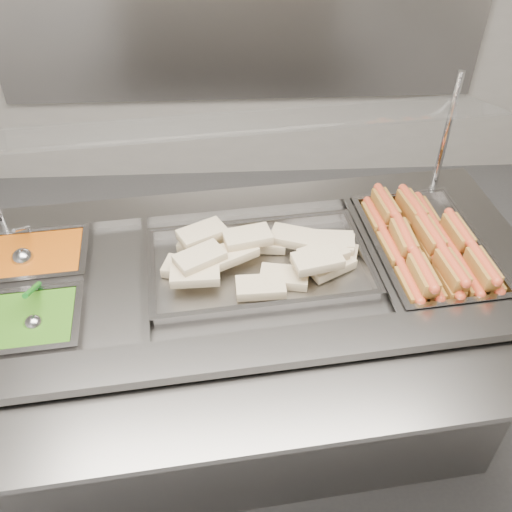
{
  "coord_description": "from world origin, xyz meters",
  "views": [
    {
      "loc": [
        -0.07,
        -1.03,
        2.27
      ],
      "look_at": [
        -0.0,
        0.43,
        0.99
      ],
      "focal_mm": 40.0,
      "sensor_mm": 36.0,
      "label": 1
    }
  ],
  "objects_px": {
    "sneeze_guard": "(229,127)",
    "pan_hotdogs": "(425,253)",
    "pan_wraps": "(259,267)",
    "steam_counter": "(243,354)",
    "serving_spoon": "(34,318)",
    "ladle": "(23,257)"
  },
  "relations": [
    {
      "from": "pan_wraps",
      "to": "serving_spoon",
      "type": "xyz_separation_m",
      "value": [
        -0.71,
        -0.24,
        0.04
      ]
    },
    {
      "from": "ladle",
      "to": "pan_wraps",
      "type": "bearing_deg",
      "value": -3.81
    },
    {
      "from": "sneeze_guard",
      "to": "ladle",
      "type": "distance_m",
      "value": 0.84
    },
    {
      "from": "steam_counter",
      "to": "pan_wraps",
      "type": "relative_size",
      "value": 2.72
    },
    {
      "from": "pan_hotdogs",
      "to": "pan_wraps",
      "type": "relative_size",
      "value": 0.81
    },
    {
      "from": "sneeze_guard",
      "to": "ladle",
      "type": "xyz_separation_m",
      "value": [
        -0.72,
        -0.17,
        -0.38
      ]
    },
    {
      "from": "pan_wraps",
      "to": "steam_counter",
      "type": "bearing_deg",
      "value": -173.87
    },
    {
      "from": "pan_wraps",
      "to": "ladle",
      "type": "relative_size",
      "value": 3.73
    },
    {
      "from": "sneeze_guard",
      "to": "pan_hotdogs",
      "type": "xyz_separation_m",
      "value": [
        0.69,
        -0.16,
        -0.44
      ]
    },
    {
      "from": "steam_counter",
      "to": "sneeze_guard",
      "type": "distance_m",
      "value": 0.91
    },
    {
      "from": "serving_spoon",
      "to": "steam_counter",
      "type": "bearing_deg",
      "value": 19.83
    },
    {
      "from": "steam_counter",
      "to": "ladle",
      "type": "relative_size",
      "value": 10.17
    },
    {
      "from": "sneeze_guard",
      "to": "pan_wraps",
      "type": "relative_size",
      "value": 2.33
    },
    {
      "from": "pan_hotdogs",
      "to": "serving_spoon",
      "type": "relative_size",
      "value": 3.23
    },
    {
      "from": "pan_wraps",
      "to": "ladle",
      "type": "height_order",
      "value": "ladle"
    },
    {
      "from": "sneeze_guard",
      "to": "pan_hotdogs",
      "type": "distance_m",
      "value": 0.84
    },
    {
      "from": "steam_counter",
      "to": "serving_spoon",
      "type": "height_order",
      "value": "serving_spoon"
    },
    {
      "from": "steam_counter",
      "to": "ladle",
      "type": "height_order",
      "value": "ladle"
    },
    {
      "from": "sneeze_guard",
      "to": "pan_wraps",
      "type": "distance_m",
      "value": 0.49
    },
    {
      "from": "steam_counter",
      "to": "pan_wraps",
      "type": "xyz_separation_m",
      "value": [
        0.06,
        0.01,
        0.46
      ]
    },
    {
      "from": "steam_counter",
      "to": "serving_spoon",
      "type": "distance_m",
      "value": 0.84
    },
    {
      "from": "ladle",
      "to": "serving_spoon",
      "type": "relative_size",
      "value": 1.07
    }
  ]
}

